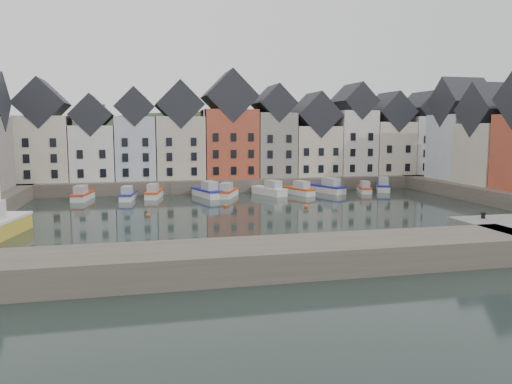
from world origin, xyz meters
name	(u,v)px	position (x,y,z in m)	size (l,w,h in m)	color
ground	(271,216)	(0.00, 0.00, 0.00)	(260.00, 260.00, 0.00)	black
far_quay	(227,181)	(0.00, 30.00, 1.00)	(90.00, 16.00, 2.00)	#51483E
near_wall	(212,261)	(-10.00, -22.00, 1.00)	(50.00, 6.00, 2.00)	#51483E
hillside	(209,252)	(0.02, 56.00, -17.96)	(153.60, 70.40, 64.00)	black
far_terrace	(247,136)	(3.21, 28.00, 8.88)	(72.37, 8.16, 17.78)	beige
right_terrace	(495,137)	(36.00, 8.07, 8.91)	(8.30, 24.25, 16.36)	silver
mooring_buoys	(229,209)	(-4.00, 5.33, 0.15)	(20.50, 5.50, 0.50)	#C44817
boat_a	(82,195)	(-22.88, 18.95, 0.71)	(2.98, 6.41, 2.37)	silver
boat_b	(128,195)	(-16.54, 17.69, 0.66)	(2.58, 6.00, 2.23)	silver
boat_c	(154,193)	(-12.86, 19.08, 0.70)	(3.03, 6.34, 2.34)	silver
boat_d	(207,191)	(-5.04, 17.98, 0.87)	(4.08, 7.31, 13.35)	silver
boat_e	(227,192)	(-2.10, 17.49, 0.72)	(4.34, 6.59, 2.43)	silver
boat_f	(270,190)	(4.65, 18.22, 0.76)	(4.54, 6.90, 2.54)	silver
boat_g	(299,190)	(9.10, 17.69, 0.71)	(4.15, 6.49, 2.39)	silver
boat_h	(327,188)	(14.30, 18.84, 0.79)	(4.66, 7.21, 2.66)	silver
boat_i	(364,189)	(20.17, 17.77, 0.61)	(3.04, 5.62, 2.06)	silver
boat_j	(383,186)	(24.14, 19.17, 0.75)	(4.59, 6.85, 2.53)	silver
mooring_bollard	(483,215)	(15.65, -16.54, 2.31)	(0.48, 0.48, 0.56)	black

